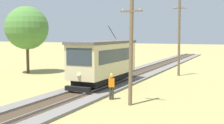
# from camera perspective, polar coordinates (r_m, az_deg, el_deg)

# --- Properties ---
(red_tram) EXTENTS (2.60, 8.54, 4.79)m
(red_tram) POSITION_cam_1_polar(r_m,az_deg,el_deg) (23.99, -1.58, 0.32)
(red_tram) COLOR beige
(red_tram) RESTS_ON rail_right
(utility_pole_near_tram) EXTENTS (1.40, 0.44, 6.55)m
(utility_pole_near_tram) POSITION_cam_1_polar(r_m,az_deg,el_deg) (17.56, 3.79, 2.26)
(utility_pole_near_tram) COLOR brown
(utility_pole_near_tram) RESTS_ON ground
(utility_pole_mid) EXTENTS (1.40, 0.56, 8.02)m
(utility_pole_mid) POSITION_cam_1_polar(r_m,az_deg,el_deg) (30.77, 13.20, 4.88)
(utility_pole_mid) COLOR brown
(utility_pole_mid) RESTS_ON ground
(track_worker) EXTENTS (0.44, 0.36, 1.78)m
(track_worker) POSITION_cam_1_polar(r_m,az_deg,el_deg) (19.21, -0.10, -4.62)
(track_worker) COLOR #38332D
(track_worker) RESTS_ON ground
(tree_right_near) EXTENTS (4.83, 4.83, 7.51)m
(tree_right_near) POSITION_cam_1_polar(r_m,az_deg,el_deg) (33.70, -16.55, 6.51)
(tree_right_near) COLOR #4C3823
(tree_right_near) RESTS_ON ground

